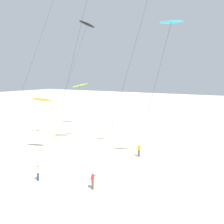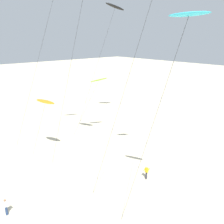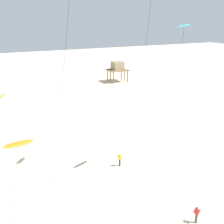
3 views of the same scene
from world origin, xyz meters
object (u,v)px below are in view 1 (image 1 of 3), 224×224
(kite_orange, at_px, (42,100))
(kite_flyer_middle, at_px, (139,150))
(kite_lime, at_px, (80,86))
(kite_flyer_furthest, at_px, (93,180))
(kite_flyer_nearest, at_px, (38,172))
(kite_cyan, at_px, (171,24))
(kite_black, at_px, (87,25))

(kite_orange, bearing_deg, kite_flyer_middle, 24.67)
(kite_lime, relative_size, kite_flyer_furthest, 5.85)
(kite_flyer_nearest, height_order, kite_flyer_furthest, same)
(kite_cyan, height_order, kite_black, kite_black)
(kite_lime, xyz_separation_m, kite_flyer_middle, (12.91, -3.41, -8.33))
(kite_black, distance_m, kite_flyer_furthest, 34.09)
(kite_lime, height_order, kite_black, kite_black)
(kite_lime, height_order, kite_flyer_furthest, kite_lime)
(kite_lime, distance_m, kite_flyer_furthest, 23.02)
(kite_lime, height_order, kite_flyer_nearest, kite_lime)
(kite_cyan, distance_m, kite_flyer_furthest, 18.44)
(kite_flyer_nearest, bearing_deg, kite_orange, 133.18)
(kite_flyer_nearest, xyz_separation_m, kite_flyer_furthest, (6.24, 1.27, 0.00))
(kite_lime, distance_m, kite_black, 12.90)
(kite_lime, bearing_deg, kite_flyer_nearest, -64.65)
(kite_orange, height_order, kite_flyer_middle, kite_orange)
(kite_orange, bearing_deg, kite_cyan, 6.59)
(kite_cyan, height_order, kite_flyer_nearest, kite_cyan)
(kite_flyer_middle, bearing_deg, kite_flyer_furthest, -83.24)
(kite_black, xyz_separation_m, kite_flyer_furthest, (17.53, -22.00, -19.27))
(kite_black, relative_size, kite_flyer_middle, 12.56)
(kite_flyer_furthest, bearing_deg, kite_flyer_middle, 96.76)
(kite_cyan, xyz_separation_m, kite_flyer_middle, (-5.54, 3.61, -15.64))
(kite_cyan, relative_size, kite_orange, 2.15)
(kite_cyan, bearing_deg, kite_flyer_nearest, -135.38)
(kite_orange, distance_m, kite_flyer_nearest, 12.98)
(kite_cyan, distance_m, kite_flyer_middle, 16.98)
(kite_cyan, bearing_deg, kite_lime, 159.16)
(kite_cyan, height_order, kite_flyer_middle, kite_cyan)
(kite_flyer_middle, bearing_deg, kite_lime, 165.20)
(kite_lime, relative_size, kite_black, 0.47)
(kite_orange, height_order, kite_lime, kite_lime)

